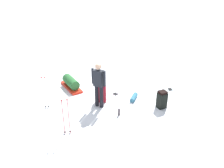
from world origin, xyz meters
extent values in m
plane|color=white|center=(0.00, 0.00, 0.00)|extent=(80.00, 80.00, 0.00)
cylinder|color=black|center=(0.33, 0.53, 0.42)|extent=(0.14, 0.14, 0.85)
cylinder|color=black|center=(0.51, 0.46, 0.42)|extent=(0.14, 0.14, 0.85)
cube|color=black|center=(0.42, 0.49, 1.15)|extent=(0.40, 0.33, 0.60)
cylinder|color=black|center=(0.20, 0.59, 1.18)|extent=(0.09, 0.09, 0.58)
cylinder|color=black|center=(0.64, 0.40, 1.18)|extent=(0.09, 0.09, 0.58)
sphere|color=tan|center=(0.42, 0.49, 1.59)|extent=(0.22, 0.22, 0.22)
cube|color=silver|center=(-2.36, -1.07, 0.01)|extent=(1.93, 0.60, 0.02)
cube|color=black|center=(-2.36, -1.07, 0.04)|extent=(0.15, 0.10, 0.03)
cube|color=silver|center=(-2.33, -1.16, 0.01)|extent=(1.93, 0.60, 0.02)
cube|color=black|center=(-2.33, -1.16, 0.04)|extent=(0.15, 0.10, 0.03)
cube|color=silver|center=(-0.12, -0.42, 0.01)|extent=(1.32, 1.53, 0.02)
cube|color=black|center=(-0.12, -0.42, 0.04)|extent=(0.14, 0.15, 0.03)
cube|color=silver|center=(-0.05, -0.49, 0.01)|extent=(1.32, 1.53, 0.02)
cube|color=black|center=(-0.05, -0.49, 0.04)|extent=(0.14, 0.15, 0.03)
cube|color=maroon|center=(0.40, 0.13, 0.31)|extent=(0.38, 0.25, 0.63)
cube|color=#A8132B|center=(0.40, 0.13, 0.67)|extent=(0.34, 0.22, 0.08)
cube|color=black|center=(-1.85, 0.34, 0.30)|extent=(0.41, 0.40, 0.59)
cube|color=black|center=(-1.85, 0.34, 0.63)|extent=(0.36, 0.36, 0.08)
cylinder|color=#B0B4C5|center=(2.25, 0.80, 0.60)|extent=(0.02, 0.02, 1.20)
sphere|color=#A51919|center=(2.25, 0.80, 1.23)|extent=(0.05, 0.05, 0.05)
cylinder|color=black|center=(2.25, 0.80, 0.06)|extent=(0.07, 0.07, 0.01)
cylinder|color=#B0B4C5|center=(2.36, 0.83, 0.60)|extent=(0.02, 0.02, 1.20)
sphere|color=#A51919|center=(2.36, 0.83, 1.23)|extent=(0.05, 0.05, 0.05)
cylinder|color=black|center=(2.36, 0.83, 0.06)|extent=(0.07, 0.07, 0.01)
cylinder|color=maroon|center=(1.07, 2.14, 0.58)|extent=(0.02, 0.02, 1.16)
sphere|color=#A51919|center=(1.07, 2.14, 1.19)|extent=(0.05, 0.05, 0.05)
cylinder|color=black|center=(1.07, 2.14, 0.06)|extent=(0.07, 0.07, 0.01)
cylinder|color=maroon|center=(1.22, 2.19, 0.58)|extent=(0.02, 0.02, 1.16)
sphere|color=#A51919|center=(1.22, 2.19, 1.19)|extent=(0.05, 0.05, 0.05)
cylinder|color=black|center=(1.22, 2.19, 0.06)|extent=(0.07, 0.07, 0.01)
cube|color=red|center=(1.84, -0.84, 0.04)|extent=(1.18, 1.33, 0.09)
cylinder|color=#27612E|center=(1.84, -0.84, 0.29)|extent=(0.89, 0.98, 0.40)
cylinder|color=teal|center=(-0.84, -0.15, 0.09)|extent=(0.31, 0.58, 0.18)
cylinder|color=black|center=(-0.35, 1.01, 0.13)|extent=(0.07, 0.07, 0.26)
camera|label=1|loc=(-0.83, 7.70, 4.54)|focal=37.02mm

